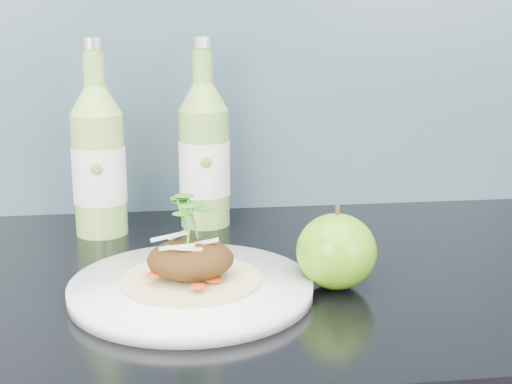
{
  "coord_description": "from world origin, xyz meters",
  "views": [
    {
      "loc": [
        -0.04,
        0.88,
        1.2
      ],
      "look_at": [
        0.06,
        1.68,
        1.0
      ],
      "focal_mm": 50.0,
      "sensor_mm": 36.0,
      "label": 1
    }
  ],
  "objects_px": {
    "green_apple": "(336,251)",
    "cider_bottle_right": "(204,155)",
    "dinner_plate": "(191,288)",
    "cider_bottle_left": "(99,162)"
  },
  "relations": [
    {
      "from": "cider_bottle_right",
      "to": "cider_bottle_left",
      "type": "bearing_deg",
      "value": 172.26
    },
    {
      "from": "dinner_plate",
      "to": "cider_bottle_right",
      "type": "bearing_deg",
      "value": 83.22
    },
    {
      "from": "cider_bottle_left",
      "to": "dinner_plate",
      "type": "bearing_deg",
      "value": -72.44
    },
    {
      "from": "green_apple",
      "to": "cider_bottle_left",
      "type": "xyz_separation_m",
      "value": [
        -0.28,
        0.25,
        0.06
      ]
    },
    {
      "from": "dinner_plate",
      "to": "cider_bottle_left",
      "type": "bearing_deg",
      "value": 114.94
    },
    {
      "from": "cider_bottle_right",
      "to": "green_apple",
      "type": "bearing_deg",
      "value": -82.18
    },
    {
      "from": "green_apple",
      "to": "cider_bottle_right",
      "type": "height_order",
      "value": "cider_bottle_right"
    },
    {
      "from": "green_apple",
      "to": "cider_bottle_right",
      "type": "bearing_deg",
      "value": 115.63
    },
    {
      "from": "dinner_plate",
      "to": "cider_bottle_right",
      "type": "distance_m",
      "value": 0.29
    },
    {
      "from": "dinner_plate",
      "to": "green_apple",
      "type": "xyz_separation_m",
      "value": [
        0.16,
        0.0,
        0.03
      ]
    }
  ]
}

